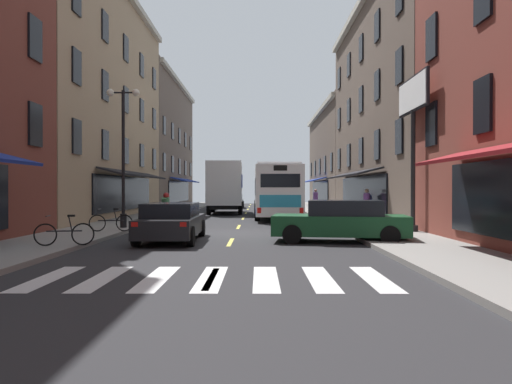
{
  "coord_description": "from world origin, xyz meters",
  "views": [
    {
      "loc": [
        0.96,
        -19.51,
        1.8
      ],
      "look_at": [
        0.8,
        9.25,
        1.63
      ],
      "focal_mm": 33.11,
      "sensor_mm": 36.0,
      "label": 1
    }
  ],
  "objects_px": {
    "sedan_far": "(341,221)",
    "motorcycle_rider": "(166,214)",
    "sedan_mid": "(172,222)",
    "pedestrian_mid": "(316,200)",
    "sedan_near": "(233,201)",
    "bicycle_mid": "(111,222)",
    "street_lamp_twin": "(123,151)",
    "pedestrian_near": "(367,203)",
    "box_truck": "(226,188)",
    "transit_bus": "(275,191)",
    "bicycle_near": "(64,233)",
    "billboard_sign": "(413,112)"
  },
  "relations": [
    {
      "from": "sedan_far",
      "to": "motorcycle_rider",
      "type": "bearing_deg",
      "value": 147.56
    },
    {
      "from": "sedan_mid",
      "to": "pedestrian_mid",
      "type": "height_order",
      "value": "pedestrian_mid"
    },
    {
      "from": "sedan_near",
      "to": "pedestrian_mid",
      "type": "distance_m",
      "value": 11.75
    },
    {
      "from": "sedan_mid",
      "to": "bicycle_mid",
      "type": "height_order",
      "value": "sedan_mid"
    },
    {
      "from": "pedestrian_mid",
      "to": "street_lamp_twin",
      "type": "bearing_deg",
      "value": -6.58
    },
    {
      "from": "motorcycle_rider",
      "to": "pedestrian_near",
      "type": "height_order",
      "value": "pedestrian_near"
    },
    {
      "from": "sedan_mid",
      "to": "bicycle_mid",
      "type": "xyz_separation_m",
      "value": [
        -2.81,
        2.2,
        -0.18
      ]
    },
    {
      "from": "box_truck",
      "to": "transit_bus",
      "type": "bearing_deg",
      "value": -50.68
    },
    {
      "from": "sedan_far",
      "to": "street_lamp_twin",
      "type": "height_order",
      "value": "street_lamp_twin"
    },
    {
      "from": "transit_bus",
      "to": "sedan_near",
      "type": "bearing_deg",
      "value": 103.42
    },
    {
      "from": "bicycle_near",
      "to": "sedan_far",
      "type": "bearing_deg",
      "value": 14.72
    },
    {
      "from": "sedan_mid",
      "to": "street_lamp_twin",
      "type": "height_order",
      "value": "street_lamp_twin"
    },
    {
      "from": "bicycle_near",
      "to": "street_lamp_twin",
      "type": "distance_m",
      "value": 7.17
    },
    {
      "from": "billboard_sign",
      "to": "street_lamp_twin",
      "type": "height_order",
      "value": "billboard_sign"
    },
    {
      "from": "motorcycle_rider",
      "to": "transit_bus",
      "type": "bearing_deg",
      "value": 63.47
    },
    {
      "from": "sedan_near",
      "to": "sedan_far",
      "type": "relative_size",
      "value": 0.89
    },
    {
      "from": "billboard_sign",
      "to": "transit_bus",
      "type": "xyz_separation_m",
      "value": [
        -5.04,
        11.93,
        -3.14
      ]
    },
    {
      "from": "sedan_far",
      "to": "box_truck",
      "type": "bearing_deg",
      "value": 105.66
    },
    {
      "from": "motorcycle_rider",
      "to": "bicycle_mid",
      "type": "xyz_separation_m",
      "value": [
        -1.81,
        -1.89,
        -0.21
      ]
    },
    {
      "from": "bicycle_mid",
      "to": "box_truck",
      "type": "bearing_deg",
      "value": 78.27
    },
    {
      "from": "box_truck",
      "to": "bicycle_near",
      "type": "relative_size",
      "value": 4.29
    },
    {
      "from": "sedan_far",
      "to": "pedestrian_near",
      "type": "distance_m",
      "value": 10.07
    },
    {
      "from": "sedan_near",
      "to": "sedan_far",
      "type": "bearing_deg",
      "value": -79.78
    },
    {
      "from": "transit_bus",
      "to": "box_truck",
      "type": "distance_m",
      "value": 5.52
    },
    {
      "from": "box_truck",
      "to": "motorcycle_rider",
      "type": "xyz_separation_m",
      "value": [
        -1.57,
        -14.4,
        -1.21
      ]
    },
    {
      "from": "billboard_sign",
      "to": "transit_bus",
      "type": "distance_m",
      "value": 13.33
    },
    {
      "from": "transit_bus",
      "to": "sedan_far",
      "type": "height_order",
      "value": "transit_bus"
    },
    {
      "from": "sedan_far",
      "to": "street_lamp_twin",
      "type": "bearing_deg",
      "value": 153.66
    },
    {
      "from": "transit_bus",
      "to": "sedan_near",
      "type": "relative_size",
      "value": 2.9
    },
    {
      "from": "pedestrian_mid",
      "to": "billboard_sign",
      "type": "bearing_deg",
      "value": 33.46
    },
    {
      "from": "motorcycle_rider",
      "to": "street_lamp_twin",
      "type": "height_order",
      "value": "street_lamp_twin"
    },
    {
      "from": "motorcycle_rider",
      "to": "billboard_sign",
      "type": "bearing_deg",
      "value": -10.08
    },
    {
      "from": "sedan_near",
      "to": "transit_bus",
      "type": "bearing_deg",
      "value": -76.58
    },
    {
      "from": "transit_bus",
      "to": "bicycle_near",
      "type": "bearing_deg",
      "value": -112.08
    },
    {
      "from": "pedestrian_mid",
      "to": "box_truck",
      "type": "bearing_deg",
      "value": -57.1
    },
    {
      "from": "sedan_mid",
      "to": "sedan_far",
      "type": "distance_m",
      "value": 5.83
    },
    {
      "from": "transit_bus",
      "to": "pedestrian_mid",
      "type": "xyz_separation_m",
      "value": [
        3.24,
        4.92,
        -0.72
      ]
    },
    {
      "from": "billboard_sign",
      "to": "pedestrian_near",
      "type": "distance_m",
      "value": 8.02
    },
    {
      "from": "bicycle_mid",
      "to": "pedestrian_mid",
      "type": "xyz_separation_m",
      "value": [
        10.11,
        16.95,
        0.49
      ]
    },
    {
      "from": "pedestrian_near",
      "to": "street_lamp_twin",
      "type": "distance_m",
      "value": 13.12
    },
    {
      "from": "bicycle_near",
      "to": "pedestrian_mid",
      "type": "bearing_deg",
      "value": 65.16
    },
    {
      "from": "street_lamp_twin",
      "to": "transit_bus",
      "type": "bearing_deg",
      "value": 55.79
    },
    {
      "from": "transit_bus",
      "to": "bicycle_mid",
      "type": "bearing_deg",
      "value": -119.75
    },
    {
      "from": "transit_bus",
      "to": "sedan_mid",
      "type": "distance_m",
      "value": 14.83
    },
    {
      "from": "transit_bus",
      "to": "pedestrian_mid",
      "type": "relative_size",
      "value": 7.35
    },
    {
      "from": "motorcycle_rider",
      "to": "bicycle_mid",
      "type": "relative_size",
      "value": 1.21
    },
    {
      "from": "sedan_far",
      "to": "sedan_mid",
      "type": "bearing_deg",
      "value": 177.58
    },
    {
      "from": "pedestrian_near",
      "to": "sedan_near",
      "type": "bearing_deg",
      "value": -24.97
    },
    {
      "from": "pedestrian_mid",
      "to": "sedan_mid",
      "type": "bearing_deg",
      "value": 6.46
    },
    {
      "from": "sedan_mid",
      "to": "motorcycle_rider",
      "type": "relative_size",
      "value": 2.23
    }
  ]
}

